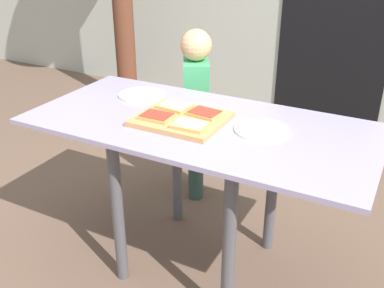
% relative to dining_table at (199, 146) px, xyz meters
% --- Properties ---
extents(ground_plane, '(16.00, 16.00, 0.00)m').
position_rel_dining_table_xyz_m(ground_plane, '(0.00, 0.00, -0.64)').
color(ground_plane, brown).
extents(dining_table, '(1.49, 0.71, 0.75)m').
position_rel_dining_table_xyz_m(dining_table, '(0.00, 0.00, 0.00)').
color(dining_table, '#9C93B7').
rests_on(dining_table, ground).
extents(cutting_board, '(0.37, 0.32, 0.02)m').
position_rel_dining_table_xyz_m(cutting_board, '(-0.07, -0.03, 0.12)').
color(cutting_board, tan).
rests_on(cutting_board, dining_table).
extents(pizza_slice_near_left, '(0.14, 0.11, 0.02)m').
position_rel_dining_table_xyz_m(pizza_slice_near_left, '(-0.16, -0.09, 0.14)').
color(pizza_slice_near_left, tan).
rests_on(pizza_slice_near_left, cutting_board).
extents(pizza_slice_far_right, '(0.15, 0.12, 0.02)m').
position_rel_dining_table_xyz_m(pizza_slice_far_right, '(0.01, 0.03, 0.14)').
color(pizza_slice_far_right, tan).
rests_on(pizza_slice_far_right, cutting_board).
extents(pizza_slice_near_right, '(0.14, 0.11, 0.02)m').
position_rel_dining_table_xyz_m(pizza_slice_near_right, '(0.01, -0.11, 0.14)').
color(pizza_slice_near_right, tan).
rests_on(pizza_slice_near_right, cutting_board).
extents(pizza_slice_far_left, '(0.15, 0.12, 0.02)m').
position_rel_dining_table_xyz_m(pizza_slice_far_left, '(-0.15, 0.04, 0.14)').
color(pizza_slice_far_left, tan).
rests_on(pizza_slice_far_left, cutting_board).
extents(plate_white_left, '(0.22, 0.22, 0.01)m').
position_rel_dining_table_xyz_m(plate_white_left, '(-0.40, 0.16, 0.12)').
color(plate_white_left, white).
rests_on(plate_white_left, dining_table).
extents(plate_white_right, '(0.22, 0.22, 0.01)m').
position_rel_dining_table_xyz_m(plate_white_right, '(0.27, 0.04, 0.12)').
color(plate_white_right, white).
rests_on(plate_white_right, dining_table).
extents(child_left, '(0.24, 0.28, 1.01)m').
position_rel_dining_table_xyz_m(child_left, '(-0.31, 0.58, -0.06)').
color(child_left, '#304C41').
rests_on(child_left, ground).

